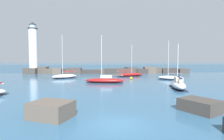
{
  "coord_description": "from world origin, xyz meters",
  "views": [
    {
      "loc": [
        -1.17,
        -12.38,
        4.67
      ],
      "look_at": [
        1.52,
        33.66,
        2.04
      ],
      "focal_mm": 28.0,
      "sensor_mm": 36.0,
      "label": 1
    }
  ],
  "objects": [
    {
      "name": "foreground_rocks",
      "position": [
        3.42,
        0.38,
        0.57
      ],
      "size": [
        18.08,
        9.27,
        1.31
      ],
      "color": "#423D38",
      "rests_on": "ground"
    },
    {
      "name": "sailboat_moored_1",
      "position": [
        -0.58,
        23.21,
        0.6
      ],
      "size": [
        8.21,
        3.03,
        9.67
      ],
      "color": "maroon",
      "rests_on": "ground"
    },
    {
      "name": "sailboat_moored_4",
      "position": [
        15.08,
        28.26,
        0.5
      ],
      "size": [
        6.1,
        5.32,
        9.34
      ],
      "color": "silver",
      "rests_on": "ground"
    },
    {
      "name": "open_sea_beyond",
      "position": [
        0.0,
        109.14,
        0.0
      ],
      "size": [
        400.0,
        116.0,
        0.01
      ],
      "color": "#235175",
      "rests_on": "ground"
    },
    {
      "name": "ground_plane",
      "position": [
        0.0,
        0.0,
        0.0
      ],
      "size": [
        600.0,
        600.0,
        0.0
      ],
      "primitive_type": "plane",
      "color": "#336084"
    },
    {
      "name": "sailboat_moored_2",
      "position": [
        -10.73,
        32.78,
        0.57
      ],
      "size": [
        6.64,
        5.4,
        10.93
      ],
      "color": "white",
      "rests_on": "ground"
    },
    {
      "name": "lighthouse",
      "position": [
        -24.88,
        49.82,
        7.89
      ],
      "size": [
        3.8,
        3.8,
        17.69
      ],
      "color": "gray",
      "rests_on": "ground"
    },
    {
      "name": "breakwater_jetty",
      "position": [
        0.86,
        49.11,
        0.9
      ],
      "size": [
        57.05,
        6.96,
        2.3
      ],
      "color": "#423D38",
      "rests_on": "ground"
    },
    {
      "name": "sailboat_moored_3",
      "position": [
        11.32,
        15.41,
        0.72
      ],
      "size": [
        3.72,
        7.56,
        7.37
      ],
      "color": "white",
      "rests_on": "ground"
    },
    {
      "name": "sailboat_moored_5",
      "position": [
        6.87,
        37.43,
        0.52
      ],
      "size": [
        8.6,
        4.71,
        9.18
      ],
      "color": "maroon",
      "rests_on": "ground"
    },
    {
      "name": "mooring_buoy_orange_near",
      "position": [
        5.9,
        29.23,
        0.32
      ],
      "size": [
        0.63,
        0.63,
        0.83
      ],
      "color": "yellow",
      "rests_on": "ground"
    }
  ]
}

